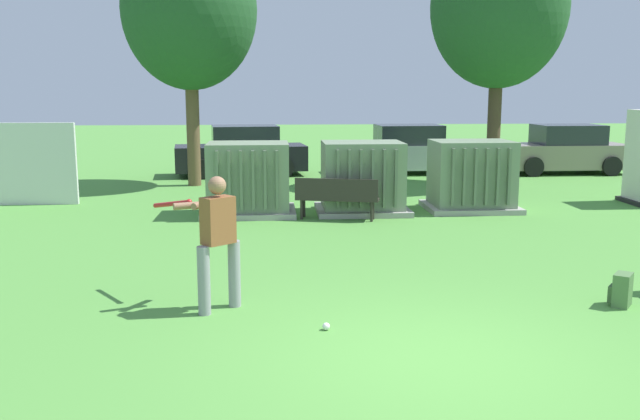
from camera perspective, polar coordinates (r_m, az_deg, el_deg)
name	(u,v)px	position (r m, az deg, el deg)	size (l,w,h in m)	color
ground_plane	(432,358)	(7.67, 9.14, -11.84)	(96.00, 96.00, 0.00)	#51933D
transformer_west	(248,180)	(15.85, -5.86, 2.47)	(2.10, 1.70, 1.62)	#9E9B93
transformer_mid_west	(362,178)	(16.04, 3.46, 2.59)	(2.10, 1.70, 1.62)	#9E9B93
transformer_mid_east	(471,176)	(16.73, 12.21, 2.69)	(2.10, 1.70, 1.62)	#9E9B93
park_bench	(337,196)	(15.10, 1.37, 1.18)	(1.84, 0.83, 0.92)	#2D2823
batter	(216,236)	(9.00, -8.49, -2.07)	(1.25, 1.38, 1.74)	gray
sports_ball	(326,326)	(8.39, 0.50, -9.45)	(0.09, 0.09, 0.09)	white
backpack	(621,290)	(10.04, 23.33, -6.02)	(0.37, 0.38, 0.44)	#4C723F
tree_left	(189,10)	(20.84, -10.58, 15.73)	(3.81, 3.81, 7.28)	brown
tree_center_left	(499,7)	(21.27, 14.36, 15.70)	(3.88, 3.88, 7.40)	#4C3828
parked_car_leftmost	(242,152)	(23.07, -6.39, 4.70)	(4.37, 2.28, 1.62)	black
parked_car_left_of_center	(405,151)	(23.58, 6.93, 4.80)	(4.26, 2.04, 1.62)	#B2B2B7
parked_car_right_of_center	(564,151)	(24.86, 19.22, 4.58)	(4.20, 1.92, 1.62)	gray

